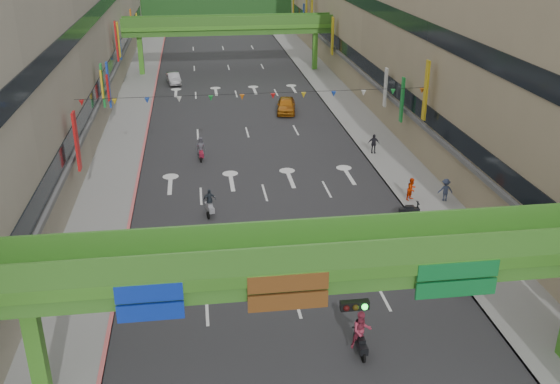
{
  "coord_description": "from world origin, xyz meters",
  "views": [
    {
      "loc": [
        -4.46,
        -14.37,
        17.67
      ],
      "look_at": [
        0.0,
        18.0,
        3.5
      ],
      "focal_mm": 40.0,
      "sensor_mm": 36.0,
      "label": 1
    }
  ],
  "objects_px": {
    "scooter_rider_mid": "(361,333)",
    "pedestrian_red": "(412,191)",
    "overpass_near": "(350,281)",
    "car_silver": "(174,79)",
    "car_yellow": "(286,105)"
  },
  "relations": [
    {
      "from": "scooter_rider_mid",
      "to": "car_yellow",
      "type": "height_order",
      "value": "scooter_rider_mid"
    },
    {
      "from": "scooter_rider_mid",
      "to": "car_yellow",
      "type": "relative_size",
      "value": 0.49
    },
    {
      "from": "scooter_rider_mid",
      "to": "pedestrian_red",
      "type": "relative_size",
      "value": 1.39
    },
    {
      "from": "car_silver",
      "to": "pedestrian_red",
      "type": "height_order",
      "value": "pedestrian_red"
    },
    {
      "from": "overpass_near",
      "to": "car_yellow",
      "type": "xyz_separation_m",
      "value": [
        3.53,
        40.51,
        -4.45
      ]
    },
    {
      "from": "overpass_near",
      "to": "car_silver",
      "type": "xyz_separation_m",
      "value": [
        -7.93,
        54.4,
        -4.56
      ]
    },
    {
      "from": "overpass_near",
      "to": "pedestrian_red",
      "type": "xyz_separation_m",
      "value": [
        8.87,
        17.76,
        -4.42
      ]
    },
    {
      "from": "scooter_rider_mid",
      "to": "pedestrian_red",
      "type": "bearing_deg",
      "value": 63.93
    },
    {
      "from": "car_silver",
      "to": "car_yellow",
      "type": "bearing_deg",
      "value": -59.56
    },
    {
      "from": "overpass_near",
      "to": "car_silver",
      "type": "height_order",
      "value": "overpass_near"
    },
    {
      "from": "overpass_near",
      "to": "car_yellow",
      "type": "bearing_deg",
      "value": 85.02
    },
    {
      "from": "car_yellow",
      "to": "pedestrian_red",
      "type": "height_order",
      "value": "pedestrian_red"
    },
    {
      "from": "car_yellow",
      "to": "pedestrian_red",
      "type": "relative_size",
      "value": 2.83
    },
    {
      "from": "overpass_near",
      "to": "car_yellow",
      "type": "relative_size",
      "value": 6.29
    },
    {
      "from": "overpass_near",
      "to": "car_silver",
      "type": "bearing_deg",
      "value": 98.3
    }
  ]
}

